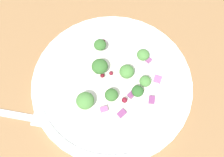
{
  "coord_description": "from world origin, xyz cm",
  "views": [
    {
      "loc": [
        -20.44,
        6.26,
        47.12
      ],
      "look_at": [
        -1.4,
        -1.24,
        2.7
      ],
      "focal_mm": 46.27,
      "sensor_mm": 36.0,
      "label": 1
    }
  ],
  "objects_px": {
    "broccoli_floret_1": "(100,45)",
    "fork": "(7,114)",
    "broccoli_floret_0": "(127,72)",
    "broccoli_floret_2": "(145,81)",
    "plate": "(112,83)"
  },
  "relations": [
    {
      "from": "broccoli_floret_1",
      "to": "fork",
      "type": "height_order",
      "value": "broccoli_floret_1"
    },
    {
      "from": "plate",
      "to": "broccoli_floret_1",
      "type": "distance_m",
      "value": 0.07
    },
    {
      "from": "broccoli_floret_1",
      "to": "fork",
      "type": "xyz_separation_m",
      "value": [
        -0.05,
        0.19,
        -0.03
      ]
    },
    {
      "from": "broccoli_floret_2",
      "to": "fork",
      "type": "height_order",
      "value": "broccoli_floret_2"
    },
    {
      "from": "broccoli_floret_0",
      "to": "plate",
      "type": "bearing_deg",
      "value": 94.1
    },
    {
      "from": "broccoli_floret_0",
      "to": "broccoli_floret_1",
      "type": "distance_m",
      "value": 0.07
    },
    {
      "from": "broccoli_floret_2",
      "to": "fork",
      "type": "xyz_separation_m",
      "value": [
        0.04,
        0.24,
        -0.03
      ]
    },
    {
      "from": "fork",
      "to": "broccoli_floret_2",
      "type": "bearing_deg",
      "value": -100.11
    },
    {
      "from": "broccoli_floret_0",
      "to": "broccoli_floret_2",
      "type": "height_order",
      "value": "same"
    },
    {
      "from": "plate",
      "to": "broccoli_floret_0",
      "type": "relative_size",
      "value": 10.9
    },
    {
      "from": "broccoli_floret_0",
      "to": "broccoli_floret_2",
      "type": "xyz_separation_m",
      "value": [
        -0.03,
        -0.02,
        0.0
      ]
    },
    {
      "from": "plate",
      "to": "fork",
      "type": "bearing_deg",
      "value": 85.38
    },
    {
      "from": "broccoli_floret_1",
      "to": "fork",
      "type": "distance_m",
      "value": 0.2
    },
    {
      "from": "plate",
      "to": "broccoli_floret_2",
      "type": "relative_size",
      "value": 13.89
    },
    {
      "from": "plate",
      "to": "broccoli_floret_0",
      "type": "xyz_separation_m",
      "value": [
        0.0,
        -0.03,
        0.02
      ]
    }
  ]
}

